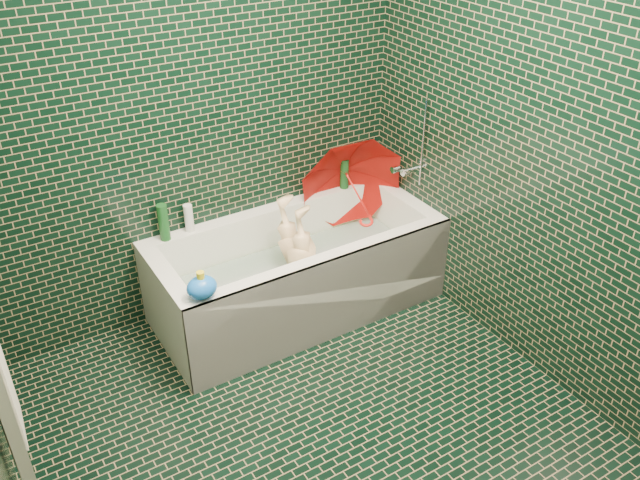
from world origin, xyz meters
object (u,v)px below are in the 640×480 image
rubber_duck (359,176)px  umbrella (358,195)px  bathtub (299,280)px  child (304,268)px  bath_toy (202,287)px

rubber_duck → umbrella: bearing=-102.7°
bathtub → rubber_duck: rubber_duck is taller
bathtub → child: size_ratio=1.87×
bathtub → bath_toy: size_ratio=10.26×
child → umbrella: (0.47, 0.13, 0.31)m
bathtub → umbrella: umbrella is taller
bath_toy → rubber_duck: bearing=30.0°
bathtub → rubber_duck: size_ratio=14.78×
umbrella → bath_toy: (-1.21, -0.40, 0.00)m
umbrella → bath_toy: size_ratio=3.91×
child → umbrella: bearing=103.3°
rubber_duck → bathtub: bearing=-129.1°
rubber_duck → bath_toy: bearing=-131.8°
rubber_duck → bath_toy: (-1.39, -0.66, 0.03)m
rubber_duck → bath_toy: 1.54m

